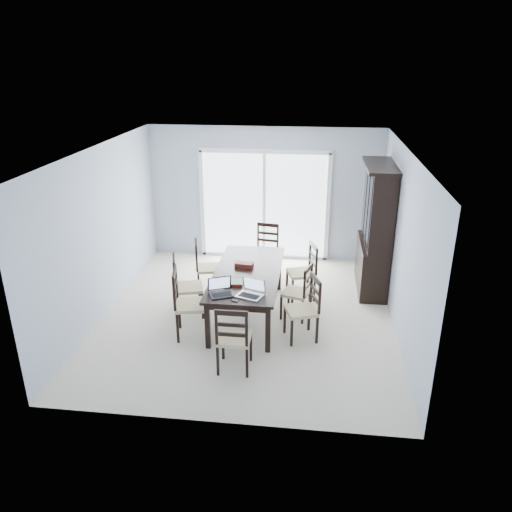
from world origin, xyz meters
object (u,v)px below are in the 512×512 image
(chair_left_far, at_px, (203,261))
(chair_right_near, at_px, (308,302))
(china_hutch, at_px, (376,230))
(chair_right_mid, at_px, (302,286))
(chair_end_near, at_px, (233,333))
(laptop_dark, at_px, (222,292))
(chair_end_far, at_px, (267,244))
(chair_left_mid, at_px, (182,280))
(chair_right_far, at_px, (307,265))
(game_box, at_px, (244,265))
(cell_phone, at_px, (235,301))
(dining_table, at_px, (247,276))
(laptop_silver, at_px, (250,293))
(hot_tub, at_px, (249,219))
(chair_left_near, at_px, (184,296))

(chair_left_far, relative_size, chair_right_near, 0.98)
(china_hutch, xyz_separation_m, chair_right_mid, (-1.19, -1.23, -0.53))
(chair_end_near, xyz_separation_m, laptop_dark, (-0.27, 0.70, 0.22))
(chair_end_far, bearing_deg, chair_right_near, 119.37)
(chair_left_mid, bearing_deg, chair_right_far, 98.08)
(chair_left_mid, bearing_deg, game_box, 90.28)
(chair_right_mid, bearing_deg, chair_left_far, 82.86)
(cell_phone, bearing_deg, dining_table, 113.09)
(chair_end_far, relative_size, laptop_silver, 2.73)
(chair_right_far, xyz_separation_m, chair_end_far, (-0.76, 0.90, 0.01))
(chair_end_near, relative_size, hot_tub, 0.56)
(chair_right_far, distance_m, game_box, 1.14)
(chair_left_near, height_order, chair_left_mid, chair_left_near)
(game_box, bearing_deg, china_hutch, 26.92)
(chair_end_far, distance_m, laptop_silver, 2.49)
(dining_table, xyz_separation_m, chair_right_far, (0.89, 0.76, -0.09))
(chair_left_near, relative_size, chair_left_mid, 1.07)
(chair_left_far, relative_size, laptop_dark, 2.67)
(chair_left_near, relative_size, game_box, 4.32)
(cell_phone, bearing_deg, china_hutch, 72.52)
(chair_left_mid, distance_m, chair_left_far, 0.85)
(chair_left_near, relative_size, cell_phone, 11.89)
(chair_end_near, bearing_deg, cell_phone, 96.69)
(chair_right_near, distance_m, cell_phone, 1.08)
(chair_left_far, bearing_deg, hot_tub, 157.06)
(chair_right_far, bearing_deg, cell_phone, 134.34)
(chair_left_near, distance_m, hot_tub, 4.26)
(chair_left_near, bearing_deg, cell_phone, 58.60)
(laptop_silver, distance_m, game_box, 1.04)
(laptop_dark, xyz_separation_m, game_box, (0.17, 1.02, -0.02))
(chair_right_near, distance_m, chair_right_far, 1.31)
(chair_left_near, relative_size, laptop_silver, 2.97)
(chair_right_near, bearing_deg, cell_phone, 94.67)
(chair_left_mid, relative_size, chair_end_far, 1.02)
(china_hutch, relative_size, chair_right_far, 2.00)
(chair_right_near, height_order, chair_end_near, chair_end_near)
(cell_phone, relative_size, hot_tub, 0.05)
(china_hutch, xyz_separation_m, chair_left_mid, (-3.03, -1.34, -0.47))
(chair_left_mid, bearing_deg, chair_right_near, 60.59)
(chair_left_mid, bearing_deg, hot_tub, 155.21)
(laptop_dark, relative_size, laptop_silver, 0.99)
(china_hutch, xyz_separation_m, cell_phone, (-2.06, -2.23, -0.32))
(chair_left_mid, distance_m, cell_phone, 1.33)
(chair_end_far, bearing_deg, china_hutch, 177.19)
(chair_right_near, distance_m, chair_end_near, 1.34)
(dining_table, distance_m, chair_end_far, 1.66)
(chair_left_near, height_order, chair_end_near, chair_left_near)
(laptop_silver, bearing_deg, chair_right_mid, 70.32)
(chair_left_far, distance_m, cell_phone, 1.94)
(chair_left_near, relative_size, chair_end_near, 1.09)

